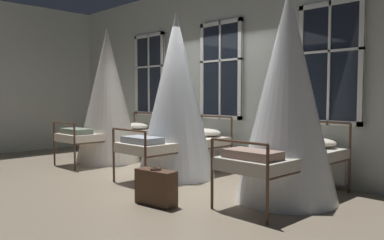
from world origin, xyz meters
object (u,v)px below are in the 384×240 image
Objects in this scene: cot_second at (176,98)px; cot_third at (287,99)px; cot_first at (108,98)px; suitcase_dark at (156,187)px.

cot_second reaches higher than cot_third.
cot_first is 4.73× the size of suitcase_dark.
suitcase_dark is at bearing -141.64° from cot_second.
cot_second is at bearing -91.60° from cot_first.
cot_first is 1.00× the size of cot_second.
cot_second is at bearing 122.09° from suitcase_dark.
cot_second reaches higher than suitcase_dark.
cot_third is (4.25, -0.00, -0.01)m from cot_first.
cot_first reaches higher than suitcase_dark.
cot_third is at bearing -90.75° from cot_second.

